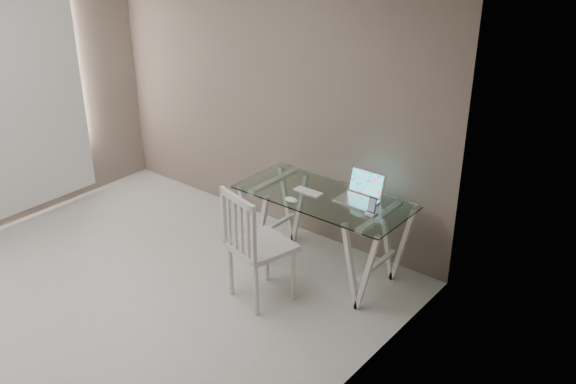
% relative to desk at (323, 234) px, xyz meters
% --- Properties ---
extents(room, '(4.50, 4.52, 2.71)m').
position_rel_desk_xyz_m(room, '(-1.10, -1.71, 1.33)').
color(room, '#B8B5B0').
rests_on(room, ground).
extents(desk, '(1.50, 0.70, 0.75)m').
position_rel_desk_xyz_m(desk, '(0.00, 0.00, 0.00)').
color(desk, silver).
rests_on(desk, ground).
extents(chair, '(0.55, 0.55, 1.00)m').
position_rel_desk_xyz_m(chair, '(-0.18, -0.71, 0.17)').
color(chair, silver).
rests_on(chair, ground).
extents(laptop, '(0.33, 0.29, 0.23)m').
position_rel_desk_xyz_m(laptop, '(0.28, 0.14, 0.42)').
color(laptop, silver).
rests_on(laptop, desk).
extents(keyboard, '(0.27, 0.12, 0.01)m').
position_rel_desk_xyz_m(keyboard, '(-0.15, -0.02, 0.37)').
color(keyboard, silver).
rests_on(keyboard, desk).
extents(mouse, '(0.12, 0.07, 0.04)m').
position_rel_desk_xyz_m(mouse, '(-0.15, -0.26, 0.38)').
color(mouse, white).
rests_on(mouse, desk).
extents(phone_dock, '(0.08, 0.08, 0.14)m').
position_rel_desk_xyz_m(phone_dock, '(0.49, -0.04, 0.40)').
color(phone_dock, white).
rests_on(phone_dock, desk).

